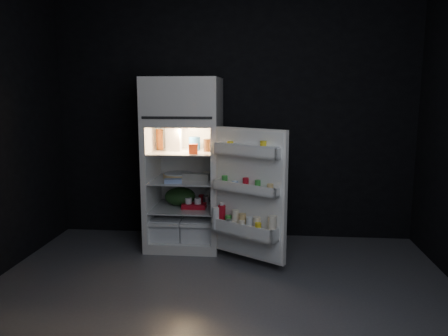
# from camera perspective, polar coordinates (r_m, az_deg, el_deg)

# --- Properties ---
(floor) EXTENTS (4.00, 3.40, 0.00)m
(floor) POSITION_cam_1_polar(r_m,az_deg,el_deg) (3.59, -0.88, -17.09)
(floor) COLOR #515156
(floor) RESTS_ON ground
(wall_back) EXTENTS (4.00, 0.00, 2.70)m
(wall_back) POSITION_cam_1_polar(r_m,az_deg,el_deg) (4.91, 1.21, 6.56)
(wall_back) COLOR black
(wall_back) RESTS_ON ground
(wall_front) EXTENTS (4.00, 0.00, 2.70)m
(wall_front) POSITION_cam_1_polar(r_m,az_deg,el_deg) (1.55, -7.72, -0.35)
(wall_front) COLOR black
(wall_front) RESTS_ON ground
(refrigerator) EXTENTS (0.76, 0.71, 1.78)m
(refrigerator) POSITION_cam_1_polar(r_m,az_deg,el_deg) (4.63, -5.19, 1.43)
(refrigerator) COLOR white
(refrigerator) RESTS_ON ground
(fridge_door) EXTENTS (0.71, 0.54, 1.22)m
(fridge_door) POSITION_cam_1_polar(r_m,az_deg,el_deg) (4.04, 3.13, -3.74)
(fridge_door) COLOR white
(fridge_door) RESTS_ON ground
(milk_jug) EXTENTS (0.15, 0.15, 0.24)m
(milk_jug) POSITION_cam_1_polar(r_m,az_deg,el_deg) (4.61, -6.55, 3.75)
(milk_jug) COLOR white
(milk_jug) RESTS_ON refrigerator
(mayo_jar) EXTENTS (0.15, 0.15, 0.14)m
(mayo_jar) POSITION_cam_1_polar(r_m,az_deg,el_deg) (4.64, -3.85, 3.20)
(mayo_jar) COLOR #1C549C
(mayo_jar) RESTS_ON refrigerator
(jam_jar) EXTENTS (0.13, 0.13, 0.13)m
(jam_jar) POSITION_cam_1_polar(r_m,az_deg,el_deg) (4.52, -2.02, 2.99)
(jam_jar) COLOR black
(jam_jar) RESTS_ON refrigerator
(amber_bottle) EXTENTS (0.08, 0.08, 0.22)m
(amber_bottle) POSITION_cam_1_polar(r_m,az_deg,el_deg) (4.72, -8.40, 3.72)
(amber_bottle) COLOR #D26221
(amber_bottle) RESTS_ON refrigerator
(small_carton) EXTENTS (0.10, 0.08, 0.10)m
(small_carton) POSITION_cam_1_polar(r_m,az_deg,el_deg) (4.34, -4.06, 2.49)
(small_carton) COLOR #E9451B
(small_carton) RESTS_ON refrigerator
(egg_carton) EXTENTS (0.30, 0.16, 0.07)m
(egg_carton) POSITION_cam_1_polar(r_m,az_deg,el_deg) (4.57, -3.58, -1.15)
(egg_carton) COLOR #9A978C
(egg_carton) RESTS_ON refrigerator
(pie) EXTENTS (0.41, 0.41, 0.04)m
(pie) POSITION_cam_1_polar(r_m,az_deg,el_deg) (4.73, -5.97, -1.00)
(pie) COLOR tan
(pie) RESTS_ON refrigerator
(flat_package) EXTENTS (0.19, 0.12, 0.04)m
(flat_package) POSITION_cam_1_polar(r_m,az_deg,el_deg) (4.45, -6.66, -1.68)
(flat_package) COLOR #89A3D4
(flat_package) RESTS_ON refrigerator
(wrapped_pkg) EXTENTS (0.14, 0.13, 0.05)m
(wrapped_pkg) POSITION_cam_1_polar(r_m,az_deg,el_deg) (4.75, -1.95, -0.84)
(wrapped_pkg) COLOR beige
(wrapped_pkg) RESTS_ON refrigerator
(produce_bag) EXTENTS (0.35, 0.31, 0.20)m
(produce_bag) POSITION_cam_1_polar(r_m,az_deg,el_deg) (4.74, -5.73, -3.72)
(produce_bag) COLOR #193815
(produce_bag) RESTS_ON refrigerator
(yogurt_tray) EXTENTS (0.25, 0.14, 0.05)m
(yogurt_tray) POSITION_cam_1_polar(r_m,az_deg,el_deg) (4.62, -3.93, -4.97)
(yogurt_tray) COLOR #AD0E1B
(yogurt_tray) RESTS_ON refrigerator
(small_can_red) EXTENTS (0.07, 0.07, 0.09)m
(small_can_red) POSITION_cam_1_polar(r_m,az_deg,el_deg) (4.83, -2.95, -4.05)
(small_can_red) COLOR #AD0E1B
(small_can_red) RESTS_ON refrigerator
(small_can_silver) EXTENTS (0.08, 0.08, 0.09)m
(small_can_silver) POSITION_cam_1_polar(r_m,az_deg,el_deg) (4.78, -2.33, -4.20)
(small_can_silver) COLOR silver
(small_can_silver) RESTS_ON refrigerator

